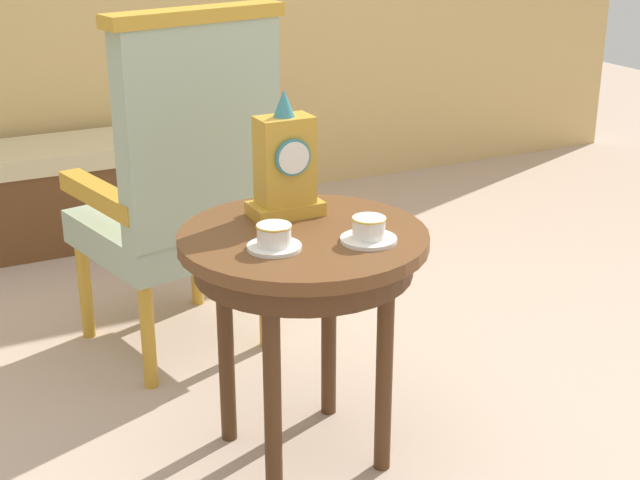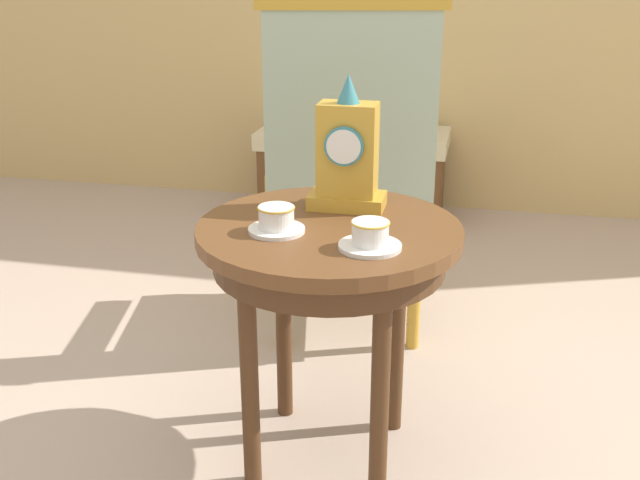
{
  "view_description": "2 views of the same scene",
  "coord_description": "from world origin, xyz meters",
  "px_view_note": "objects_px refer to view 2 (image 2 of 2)",
  "views": [
    {
      "loc": [
        -0.94,
        -1.97,
        1.46
      ],
      "look_at": [
        0.04,
        -0.01,
        0.63
      ],
      "focal_mm": 52.25,
      "sensor_mm": 36.0,
      "label": 1
    },
    {
      "loc": [
        0.34,
        -1.65,
        1.25
      ],
      "look_at": [
        -0.05,
        0.12,
        0.57
      ],
      "focal_mm": 42.57,
      "sensor_mm": 36.0,
      "label": 2
    }
  ],
  "objects_px": {
    "side_table": "(328,258)",
    "mantel_clock": "(347,156)",
    "armchair": "(348,168)",
    "teacup_left": "(276,220)",
    "teacup_right": "(370,237)",
    "window_bench": "(353,173)"
  },
  "relations": [
    {
      "from": "teacup_right",
      "to": "window_bench",
      "type": "bearing_deg",
      "value": 100.93
    },
    {
      "from": "teacup_left",
      "to": "mantel_clock",
      "type": "bearing_deg",
      "value": 59.04
    },
    {
      "from": "teacup_left",
      "to": "teacup_right",
      "type": "height_order",
      "value": "same"
    },
    {
      "from": "teacup_right",
      "to": "armchair",
      "type": "relative_size",
      "value": 0.12
    },
    {
      "from": "armchair",
      "to": "teacup_left",
      "type": "bearing_deg",
      "value": -92.17
    },
    {
      "from": "armchair",
      "to": "mantel_clock",
      "type": "bearing_deg",
      "value": -80.09
    },
    {
      "from": "teacup_right",
      "to": "mantel_clock",
      "type": "relative_size",
      "value": 0.42
    },
    {
      "from": "side_table",
      "to": "mantel_clock",
      "type": "xyz_separation_m",
      "value": [
        0.02,
        0.14,
        0.22
      ]
    },
    {
      "from": "window_bench",
      "to": "mantel_clock",
      "type": "bearing_deg",
      "value": -80.6
    },
    {
      "from": "mantel_clock",
      "to": "armchair",
      "type": "bearing_deg",
      "value": 99.91
    },
    {
      "from": "teacup_left",
      "to": "window_bench",
      "type": "bearing_deg",
      "value": 94.85
    },
    {
      "from": "armchair",
      "to": "window_bench",
      "type": "distance_m",
      "value": 1.31
    },
    {
      "from": "teacup_right",
      "to": "mantel_clock",
      "type": "bearing_deg",
      "value": 110.71
    },
    {
      "from": "teacup_right",
      "to": "teacup_left",
      "type": "bearing_deg",
      "value": 166.01
    },
    {
      "from": "window_bench",
      "to": "teacup_left",
      "type": "bearing_deg",
      "value": -85.15
    },
    {
      "from": "side_table",
      "to": "mantel_clock",
      "type": "relative_size",
      "value": 1.92
    },
    {
      "from": "side_table",
      "to": "mantel_clock",
      "type": "distance_m",
      "value": 0.26
    },
    {
      "from": "teacup_left",
      "to": "mantel_clock",
      "type": "relative_size",
      "value": 0.39
    },
    {
      "from": "mantel_clock",
      "to": "armchair",
      "type": "xyz_separation_m",
      "value": [
        -0.1,
        0.56,
        -0.19
      ]
    },
    {
      "from": "side_table",
      "to": "teacup_right",
      "type": "bearing_deg",
      "value": -46.42
    },
    {
      "from": "teacup_left",
      "to": "teacup_right",
      "type": "bearing_deg",
      "value": -13.99
    },
    {
      "from": "mantel_clock",
      "to": "teacup_left",
      "type": "bearing_deg",
      "value": -120.96
    }
  ]
}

